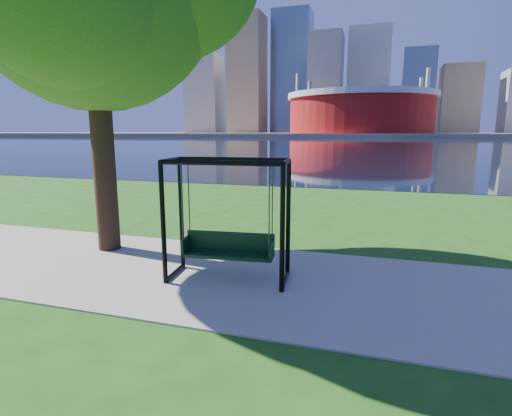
% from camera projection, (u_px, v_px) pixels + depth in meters
% --- Properties ---
extents(ground, '(900.00, 900.00, 0.00)m').
position_uv_depth(ground, '(247.00, 270.00, 7.85)').
color(ground, '#1E5114').
rests_on(ground, ground).
extents(path, '(120.00, 4.00, 0.03)m').
position_uv_depth(path, '(239.00, 278.00, 7.38)').
color(path, '#9E937F').
rests_on(path, ground).
extents(river, '(900.00, 180.00, 0.02)m').
position_uv_depth(river, '(371.00, 142.00, 103.54)').
color(river, black).
rests_on(river, ground).
extents(far_bank, '(900.00, 228.00, 2.00)m').
position_uv_depth(far_bank, '(378.00, 134.00, 294.75)').
color(far_bank, '#937F60').
rests_on(far_bank, ground).
extents(stadium, '(83.00, 83.00, 32.00)m').
position_uv_depth(stadium, '(360.00, 111.00, 228.57)').
color(stadium, maroon).
rests_on(stadium, far_bank).
extents(skyline, '(392.00, 66.00, 96.50)m').
position_uv_depth(skyline, '(375.00, 87.00, 302.01)').
color(skyline, gray).
rests_on(skyline, far_bank).
extents(swing, '(2.26, 1.17, 2.22)m').
position_uv_depth(swing, '(228.00, 223.00, 7.16)').
color(swing, black).
rests_on(swing, ground).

